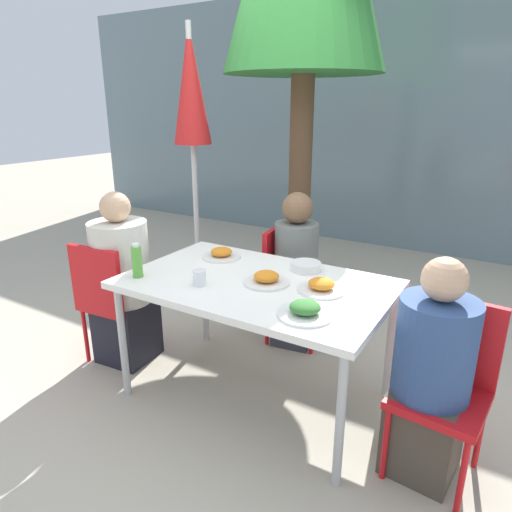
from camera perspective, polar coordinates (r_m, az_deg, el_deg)
The scene contains 17 objects.
ground_plane at distance 2.95m, azimuth 0.00°, elevation -16.88°, with size 24.00×24.00×0.00m, color #B2A893.
building_facade at distance 5.77m, azimuth 19.40°, elevation 15.49°, with size 10.00×0.20×3.00m.
dining_table at distance 2.61m, azimuth 0.00°, elevation -4.26°, with size 1.49×0.93×0.75m.
chair_left at distance 3.20m, azimuth -17.85°, elevation -4.65°, with size 0.43×0.43×0.86m.
person_left at distance 3.20m, azimuth -16.30°, elevation -3.49°, with size 0.38×0.38×1.18m.
chair_right at distance 2.38m, azimuth 22.70°, elevation -13.69°, with size 0.44×0.44×0.86m.
person_right at distance 2.31m, azimuth 20.99°, elevation -14.08°, with size 0.35×0.35×1.10m.
chair_far at distance 3.37m, azimuth 3.92°, elevation -2.52°, with size 0.45×0.45×0.86m.
person_far at distance 3.29m, azimuth 4.97°, elevation -2.23°, with size 0.31×0.31×1.14m.
closed_umbrella at distance 3.89m, azimuth -8.06°, elevation 18.21°, with size 0.36×0.36×2.31m.
plate_0 at distance 2.47m, azimuth 8.16°, elevation -3.78°, with size 0.26×0.26×0.07m.
plate_1 at distance 2.54m, azimuth 1.26°, elevation -2.90°, with size 0.26×0.26×0.07m.
plate_2 at distance 2.97m, azimuth -4.35°, elevation 0.26°, with size 0.25×0.25×0.07m.
plate_3 at distance 2.18m, azimuth 6.14°, elevation -6.76°, with size 0.27×0.27×0.07m.
bottle at distance 2.70m, azimuth -14.67°, elevation -0.62°, with size 0.06×0.06×0.20m.
drinking_cup at distance 2.53m, azimuth -7.08°, elevation -2.71°, with size 0.07×0.07×0.09m.
salad_bowl at distance 2.75m, azimuth 6.25°, elevation -1.31°, with size 0.18×0.18×0.05m.
Camera 1 is at (1.24, -2.06, 1.71)m, focal length 32.00 mm.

